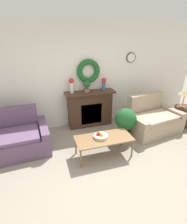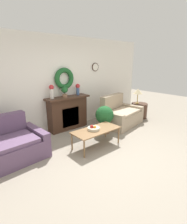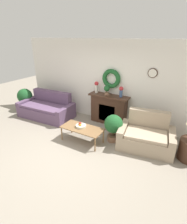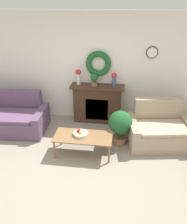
# 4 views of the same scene
# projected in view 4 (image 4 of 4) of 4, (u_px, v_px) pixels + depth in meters

# --- Properties ---
(ground_plane) EXTENTS (16.00, 16.00, 0.00)m
(ground_plane) POSITION_uv_depth(u_px,v_px,m) (78.00, 177.00, 4.00)
(ground_plane) COLOR gray
(wall_back) EXTENTS (6.80, 0.20, 2.70)m
(wall_back) POSITION_uv_depth(u_px,v_px,m) (95.00, 69.00, 5.43)
(wall_back) COLOR white
(wall_back) RESTS_ON ground_plane
(fireplace) EXTENTS (1.34, 0.41, 1.00)m
(fireplace) POSITION_uv_depth(u_px,v_px,m) (97.00, 103.00, 5.63)
(fireplace) COLOR #42281C
(fireplace) RESTS_ON ground_plane
(couch_left) EXTENTS (2.01, 1.11, 0.89)m
(couch_left) POSITION_uv_depth(u_px,v_px,m) (6.00, 117.00, 5.39)
(couch_left) COLOR #604766
(couch_left) RESTS_ON ground_plane
(loveseat_right) EXTENTS (1.53, 1.13, 0.94)m
(loveseat_right) POSITION_uv_depth(u_px,v_px,m) (159.00, 130.00, 4.87)
(loveseat_right) COLOR tan
(loveseat_right) RESTS_ON ground_plane
(coffee_table) EXTENTS (1.18, 0.54, 0.43)m
(coffee_table) POSITION_uv_depth(u_px,v_px,m) (83.00, 138.00, 4.43)
(coffee_table) COLOR olive
(coffee_table) RESTS_ON ground_plane
(fruit_bowl) EXTENTS (0.30, 0.30, 0.12)m
(fruit_bowl) POSITION_uv_depth(u_px,v_px,m) (80.00, 133.00, 4.43)
(fruit_bowl) COLOR beige
(fruit_bowl) RESTS_ON coffee_table
(vase_on_mantel_left) EXTENTS (0.14, 0.14, 0.39)m
(vase_on_mantel_left) POSITION_uv_depth(u_px,v_px,m) (78.00, 76.00, 5.36)
(vase_on_mantel_left) COLOR silver
(vase_on_mantel_left) RESTS_ON fireplace
(vase_on_mantel_right) EXTENTS (0.14, 0.14, 0.34)m
(vase_on_mantel_right) POSITION_uv_depth(u_px,v_px,m) (114.00, 78.00, 5.27)
(vase_on_mantel_right) COLOR #3D5684
(vase_on_mantel_right) RESTS_ON fireplace
(potted_plant_on_mantel) EXTENTS (0.19, 0.19, 0.31)m
(potted_plant_on_mantel) POSITION_uv_depth(u_px,v_px,m) (94.00, 79.00, 5.32)
(potted_plant_on_mantel) COLOR #8E664C
(potted_plant_on_mantel) RESTS_ON fireplace
(potted_plant_floor_by_loveseat) EXTENTS (0.52, 0.52, 0.79)m
(potted_plant_floor_by_loveseat) POSITION_uv_depth(u_px,v_px,m) (120.00, 124.00, 4.72)
(potted_plant_floor_by_loveseat) COLOR #8E664C
(potted_plant_floor_by_loveseat) RESTS_ON ground_plane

